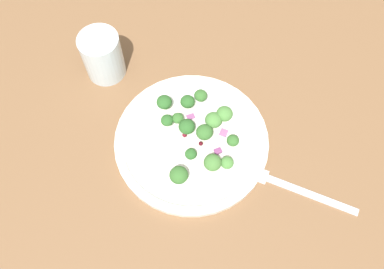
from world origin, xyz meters
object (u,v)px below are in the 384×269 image
at_px(broccoli_floret_2, 205,131).
at_px(fork, 294,188).
at_px(plate, 192,139).
at_px(water_glass, 103,56).
at_px(broccoli_floret_0, 165,102).
at_px(broccoli_floret_1, 201,96).

bearing_deg(broccoli_floret_2, fork, -35.91).
height_order(plate, water_glass, water_glass).
bearing_deg(fork, water_glass, 139.18).
relative_size(broccoli_floret_0, water_glass, 0.30).
relative_size(broccoli_floret_1, broccoli_floret_2, 0.82).
bearing_deg(broccoli_floret_0, water_glass, 136.61).
height_order(broccoli_floret_0, broccoli_floret_1, broccoli_floret_0).
bearing_deg(broccoli_floret_0, fork, -39.40).
height_order(broccoli_floret_0, fork, broccoli_floret_0).
bearing_deg(fork, plate, 147.82).
xyz_separation_m(plate, broccoli_floret_0, (-0.04, 0.06, 0.02)).
relative_size(broccoli_floret_0, broccoli_floret_1, 1.17).
distance_m(plate, water_glass, 0.22).
relative_size(broccoli_floret_0, fork, 0.16).
bearing_deg(fork, broccoli_floret_0, 140.60).
height_order(broccoli_floret_2, fork, broccoli_floret_2).
distance_m(fork, water_glass, 0.40).
bearing_deg(water_glass, broccoli_floret_1, -28.21).
relative_size(broccoli_floret_2, water_glass, 0.31).
xyz_separation_m(broccoli_floret_2, water_glass, (-0.16, 0.16, 0.01)).
height_order(broccoli_floret_1, water_glass, water_glass).
xyz_separation_m(broccoli_floret_0, broccoli_floret_1, (0.06, 0.01, -0.00)).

